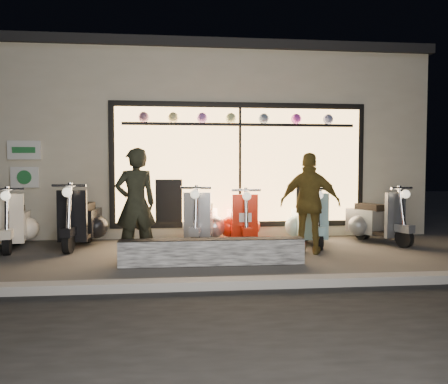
# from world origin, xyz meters

# --- Properties ---
(ground) EXTENTS (40.00, 40.00, 0.00)m
(ground) POSITION_xyz_m (0.00, 0.00, 0.00)
(ground) COLOR #383533
(ground) RESTS_ON ground
(kerb) EXTENTS (40.00, 0.25, 0.12)m
(kerb) POSITION_xyz_m (0.00, -2.00, 0.06)
(kerb) COLOR slate
(kerb) RESTS_ON ground
(shop_building) EXTENTS (10.20, 6.23, 4.20)m
(shop_building) POSITION_xyz_m (0.00, 4.98, 2.10)
(shop_building) COLOR beige
(shop_building) RESTS_ON ground
(graffiti_barrier) EXTENTS (2.81, 0.28, 0.40)m
(graffiti_barrier) POSITION_xyz_m (0.02, -0.65, 0.20)
(graffiti_barrier) COLOR black
(graffiti_barrier) RESTS_ON ground
(scooter_silver) EXTENTS (0.71, 1.56, 1.11)m
(scooter_silver) POSITION_xyz_m (-0.04, 1.20, 0.44)
(scooter_silver) COLOR black
(scooter_silver) RESTS_ON ground
(scooter_red) EXTENTS (0.48, 1.47, 1.06)m
(scooter_red) POSITION_xyz_m (0.72, 1.23, 0.43)
(scooter_red) COLOR black
(scooter_red) RESTS_ON ground
(scooter_black) EXTENTS (0.58, 1.61, 1.15)m
(scooter_black) POSITION_xyz_m (-2.34, 1.30, 0.46)
(scooter_black) COLOR black
(scooter_black) RESTS_ON ground
(scooter_cream) EXTENTS (0.69, 1.54, 1.09)m
(scooter_cream) POSITION_xyz_m (-3.56, 1.21, 0.44)
(scooter_cream) COLOR black
(scooter_cream) RESTS_ON ground
(scooter_blue) EXTENTS (0.52, 1.51, 1.08)m
(scooter_blue) POSITION_xyz_m (2.04, 1.11, 0.43)
(scooter_blue) COLOR black
(scooter_blue) RESTS_ON ground
(scooter_grey) EXTENTS (0.85, 1.49, 1.08)m
(scooter_grey) POSITION_xyz_m (3.40, 1.17, 0.43)
(scooter_grey) COLOR black
(scooter_grey) RESTS_ON ground
(man) EXTENTS (0.76, 0.62, 1.81)m
(man) POSITION_xyz_m (-1.18, -0.10, 0.90)
(man) COLOR black
(man) RESTS_ON ground
(woman) EXTENTS (1.11, 0.77, 1.75)m
(woman) POSITION_xyz_m (1.76, 0.07, 0.87)
(woman) COLOR brown
(woman) RESTS_ON ground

